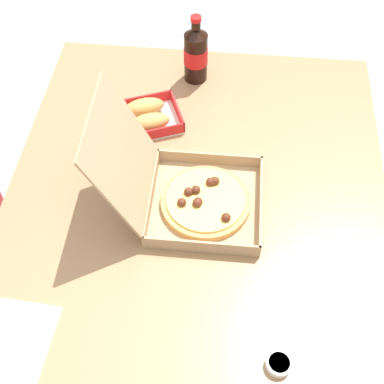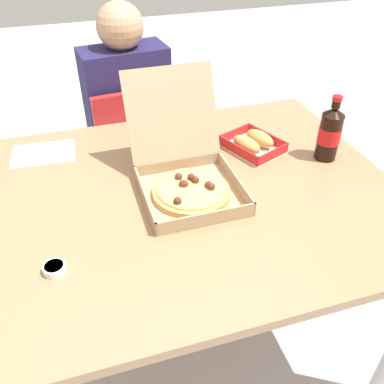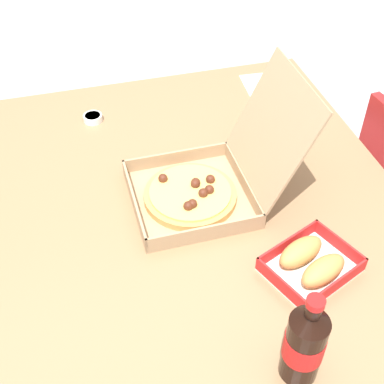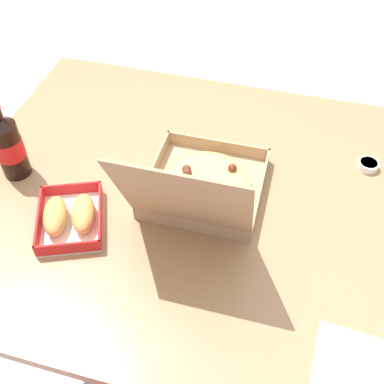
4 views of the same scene
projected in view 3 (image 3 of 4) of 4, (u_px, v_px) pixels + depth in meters
name	position (u px, v px, depth m)	size (l,w,h in m)	color
ground_plane	(200.00, 359.00, 1.84)	(10.00, 10.00, 0.00)	#B2B2B7
dining_table	(202.00, 225.00, 1.38)	(1.23, 1.01, 0.76)	#997551
pizza_box_open	(205.00, 183.00, 1.31)	(0.29, 0.41, 0.31)	tan
bread_side_box	(311.00, 263.00, 1.15)	(0.21, 0.23, 0.06)	white
cola_bottle	(305.00, 343.00, 0.93)	(0.07, 0.07, 0.22)	black
paper_menu	(270.00, 90.00, 1.70)	(0.21, 0.15, 0.00)	white
dipping_sauce_cup	(93.00, 118.00, 1.57)	(0.06, 0.06, 0.02)	white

